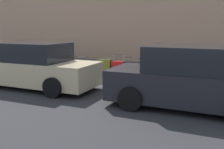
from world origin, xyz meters
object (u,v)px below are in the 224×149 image
suitcase_teal_1 (166,74)px  parked_car_charcoal_0 (188,79)px  suitcase_red_5 (118,70)px  fire_hydrant (60,64)px  suitcase_maroon_9 (74,68)px  bollard_post (45,63)px  suitcase_teal_8 (85,70)px  suitcase_silver_0 (180,75)px  suitcase_maroon_2 (153,73)px  suitcase_silver_7 (95,70)px  parking_meter (209,62)px  suitcase_olive_6 (105,68)px  parked_car_beige_1 (33,67)px  suitcase_black_4 (129,71)px  suitcase_navy_3 (140,73)px

suitcase_teal_1 → parked_car_charcoal_0: size_ratio=0.21×
suitcase_red_5 → fire_hydrant: suitcase_red_5 is taller
suitcase_maroon_9 → bollard_post: 1.49m
suitcase_teal_8 → fire_hydrant: (1.32, -0.05, 0.16)m
suitcase_silver_0 → suitcase_maroon_2: (0.97, -0.01, -0.03)m
suitcase_teal_1 → suitcase_teal_8: (3.42, -0.01, -0.09)m
suitcase_maroon_2 → suitcase_silver_7: 2.49m
suitcase_silver_0 → suitcase_maroon_2: 0.97m
fire_hydrant → suitcase_red_5: bearing=-178.6°
parking_meter → suitcase_olive_6: bearing=3.8°
bollard_post → parking_meter: 6.81m
suitcase_teal_1 → suitcase_maroon_9: suitcase_teal_1 is taller
parked_car_charcoal_0 → parked_car_beige_1: 5.38m
suitcase_black_4 → fire_hydrant: bearing=-1.2°
suitcase_black_4 → suitcase_olive_6: size_ratio=1.15×
suitcase_silver_7 → bollard_post: (2.41, 0.18, 0.18)m
suitcase_silver_0 → fire_hydrant: size_ratio=1.19×
suitcase_olive_6 → suitcase_black_4: bearing=176.6°
suitcase_teal_1 → suitcase_navy_3: suitcase_teal_1 is taller
suitcase_olive_6 → fire_hydrant: (2.24, -0.01, 0.04)m
suitcase_teal_8 → parked_car_beige_1: size_ratio=0.17×
parking_meter → suitcase_teal_8: bearing=3.6°
suitcase_red_5 → parking_meter: size_ratio=0.77×
parking_meter → bollard_post: bearing=3.4°
suitcase_maroon_9 → suitcase_red_5: bearing=-175.8°
suitcase_black_4 → fire_hydrant: size_ratio=1.15×
suitcase_red_5 → suitcase_olive_6: bearing=8.0°
suitcase_maroon_9 → fire_hydrant: size_ratio=1.03×
suitcase_navy_3 → bollard_post: (4.41, 0.10, 0.14)m
bollard_post → parking_meter: bearing=-176.6°
suitcase_red_5 → suitcase_maroon_9: bearing=4.2°
suitcase_silver_0 → suitcase_maroon_2: bearing=-0.3°
suitcase_red_5 → suitcase_maroon_9: suitcase_red_5 is taller
suitcase_navy_3 → suitcase_maroon_2: bearing=-177.4°
suitcase_black_4 → suitcase_maroon_9: bearing=0.1°
suitcase_teal_1 → suitcase_black_4: size_ratio=0.98×
suitcase_silver_7 → suitcase_teal_1: bearing=178.4°
suitcase_maroon_2 → suitcase_silver_7: bearing=-1.2°
suitcase_maroon_2 → suitcase_olive_6: bearing=-0.6°
suitcase_maroon_2 → suitcase_maroon_9: suitcase_maroon_2 is taller
suitcase_silver_0 → suitcase_maroon_9: size_ratio=1.15×
suitcase_silver_7 → parked_car_beige_1: parked_car_beige_1 is taller
suitcase_red_5 → parked_car_charcoal_0: bearing=144.4°
suitcase_silver_0 → suitcase_maroon_9: (4.39, 0.04, -0.06)m
suitcase_navy_3 → suitcase_teal_8: 2.43m
suitcase_silver_0 → suitcase_silver_7: bearing=-1.0°
parked_car_charcoal_0 → suitcase_teal_8: bearing=-24.4°
suitcase_navy_3 → suitcase_black_4: bearing=2.7°
bollard_post → suitcase_teal_1: bearing=-179.0°
suitcase_navy_3 → suitcase_teal_8: bearing=0.1°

